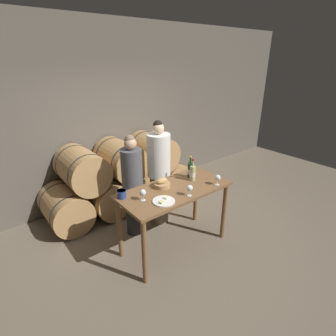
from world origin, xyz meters
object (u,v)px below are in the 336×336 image
(blue_crock, at_px, (122,194))
(wine_glass_left, at_px, (190,188))
(wine_bottle_red, at_px, (190,170))
(wine_bottle_white, at_px, (193,173))
(bread_basket, at_px, (162,184))
(wine_glass_far_left, at_px, (143,193))
(person_right, at_px, (159,174))
(wine_glass_center, at_px, (218,178))
(person_left, at_px, (133,186))
(cheese_plate, at_px, (164,201))
(tasting_table, at_px, (175,198))

(blue_crock, bearing_deg, wine_glass_left, -34.86)
(wine_bottle_red, height_order, wine_bottle_white, wine_bottle_red)
(blue_crock, relative_size, bread_basket, 0.54)
(wine_glass_far_left, bearing_deg, blue_crock, 127.85)
(person_right, xyz_separation_m, wine_bottle_red, (0.18, -0.52, 0.19))
(blue_crock, relative_size, wine_glass_center, 0.82)
(person_left, xyz_separation_m, wine_bottle_white, (0.63, -0.61, 0.25))
(wine_glass_far_left, bearing_deg, bread_basket, 20.15)
(cheese_plate, bearing_deg, person_right, 56.71)
(tasting_table, distance_m, blue_crock, 0.74)
(wine_bottle_white, xyz_separation_m, blue_crock, (-1.04, 0.18, -0.05))
(tasting_table, bearing_deg, wine_glass_far_left, -179.73)
(wine_glass_far_left, height_order, wine_glass_left, same)
(wine_bottle_white, relative_size, blue_crock, 2.66)
(blue_crock, distance_m, wine_glass_left, 0.85)
(wine_bottle_white, bearing_deg, bread_basket, 167.24)
(tasting_table, xyz_separation_m, wine_glass_far_left, (-0.51, -0.00, 0.24))
(person_right, xyz_separation_m, wine_glass_left, (-0.20, -0.92, 0.18))
(wine_bottle_red, height_order, bread_basket, wine_bottle_red)
(wine_bottle_white, bearing_deg, blue_crock, 170.15)
(blue_crock, xyz_separation_m, wine_glass_far_left, (0.17, -0.22, 0.05))
(person_left, height_order, blue_crock, person_left)
(tasting_table, height_order, bread_basket, bread_basket)
(wine_bottle_red, bearing_deg, bread_basket, 178.96)
(wine_glass_left, xyz_separation_m, wine_glass_center, (0.51, -0.01, 0.00))
(cheese_plate, bearing_deg, wine_bottle_red, 23.51)
(wine_bottle_white, relative_size, bread_basket, 1.45)
(blue_crock, bearing_deg, cheese_plate, -49.01)
(tasting_table, height_order, person_right, person_right)
(wine_glass_center, bearing_deg, person_left, 130.42)
(tasting_table, height_order, wine_glass_far_left, wine_glass_far_left)
(wine_glass_left, bearing_deg, person_right, 77.66)
(blue_crock, bearing_deg, person_left, 46.43)
(wine_bottle_red, height_order, cheese_plate, wine_bottle_red)
(bread_basket, bearing_deg, wine_glass_left, -72.87)
(person_left, height_order, cheese_plate, person_left)
(wine_glass_left, height_order, wine_glass_center, same)
(tasting_table, relative_size, bread_basket, 6.90)
(person_right, xyz_separation_m, blue_crock, (-0.90, -0.43, 0.13))
(person_left, bearing_deg, wine_bottle_red, -37.62)
(wine_glass_far_left, xyz_separation_m, wine_glass_center, (1.04, -0.28, 0.00))
(person_right, xyz_separation_m, cheese_plate, (-0.55, -0.84, 0.09))
(wine_glass_left, bearing_deg, person_left, 107.26)
(wine_bottle_white, bearing_deg, wine_bottle_red, 64.64)
(wine_bottle_red, xyz_separation_m, cheese_plate, (-0.73, -0.32, -0.11))
(tasting_table, relative_size, wine_glass_center, 10.42)
(wine_glass_far_left, bearing_deg, person_left, 69.82)
(bread_basket, bearing_deg, wine_glass_center, -33.78)
(cheese_plate, bearing_deg, wine_glass_far_left, 134.44)
(person_left, relative_size, wine_glass_left, 10.78)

